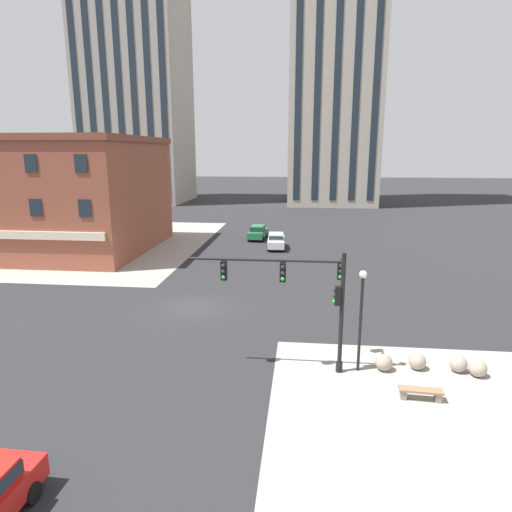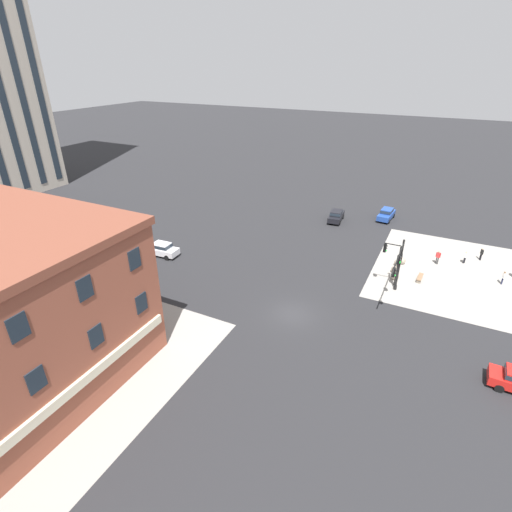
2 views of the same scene
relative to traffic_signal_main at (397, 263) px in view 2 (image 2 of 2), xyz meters
name	(u,v)px [view 2 (image 2 of 2)]	position (x,y,z in m)	size (l,w,h in m)	color
ground_plane	(292,314)	(-7.62, 7.90, -3.87)	(320.00, 320.00, 0.00)	#262628
sidewalk_corner_slab	(463,274)	(8.38, -6.60, -3.87)	(20.00, 19.00, 0.02)	gray
traffic_signal_main	(397,263)	(0.00, 0.00, 0.00)	(7.30, 2.09, 5.82)	black
bollard_sphere_curb_a	(395,276)	(3.60, 0.16, -3.46)	(0.81, 0.81, 0.81)	gray
bollard_sphere_curb_b	(395,269)	(5.23, 0.46, -3.46)	(0.81, 0.81, 0.81)	gray
bollard_sphere_curb_c	(398,263)	(7.11, 0.40, -3.46)	(0.81, 0.81, 0.81)	gray
bollard_sphere_curb_d	(402,261)	(7.86, 0.03, -3.46)	(0.81, 0.81, 0.81)	gray
bench_near_signal	(420,278)	(4.71, -2.34, -3.55)	(1.83, 0.59, 0.49)	#8E6B4C
pedestrian_at_curb	(438,256)	(9.72, -3.71, -2.86)	(0.26, 0.54, 1.75)	#333333
pedestrian_walking_east	(503,277)	(7.86, -10.43, -3.00)	(0.55, 0.22, 1.54)	#232847
pedestrian_with_bag	(482,253)	(13.21, -8.40, -2.95)	(0.50, 0.33, 1.62)	black
pedestrian_by_lamp	(465,257)	(11.41, -6.65, -3.00)	(0.47, 0.36, 1.55)	black
street_lamp_corner_near	(399,259)	(2.38, 0.02, -0.72)	(0.36, 0.36, 4.97)	black
car_main_southbound_near	(336,215)	(17.78, 11.05, -2.95)	(4.54, 2.18, 1.68)	black
car_main_southbound_far	(161,249)	(-3.26, 27.19, -2.95)	(2.05, 4.48, 1.68)	silver
car_cross_westbound	(386,214)	(21.92, 4.39, -2.95)	(4.53, 2.16, 1.68)	#23479E
car_parked_curb	(116,249)	(-5.77, 32.21, -2.95)	(2.16, 4.53, 1.68)	#1E6B3D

